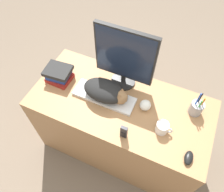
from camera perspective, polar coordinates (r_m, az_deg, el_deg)
name	(u,v)px	position (r m, az deg, el deg)	size (l,w,h in m)	color
ground_plane	(105,172)	(2.14, -1.89, -19.24)	(12.00, 12.00, 0.00)	#6B5B4C
desk	(119,126)	(1.90, 1.92, -7.81)	(1.33, 0.63, 0.73)	#9E7047
keyboard	(104,97)	(1.60, -2.03, -0.14)	(0.46, 0.15, 0.02)	silver
cat	(106,91)	(1.54, -1.50, 1.21)	(0.33, 0.19, 0.13)	black
monitor	(125,57)	(1.50, 3.31, 10.05)	(0.43, 0.18, 0.49)	black
computer_mouse	(189,158)	(1.46, 19.40, -14.99)	(0.05, 0.10, 0.04)	black
coffee_mug	(162,128)	(1.47, 13.05, -8.09)	(0.11, 0.08, 0.08)	silver
pen_cup	(196,108)	(1.60, 21.18, -2.90)	(0.09, 0.09, 0.21)	#939399
baseball	(145,105)	(1.54, 8.69, -2.38)	(0.08, 0.08, 0.08)	silver
phone	(124,132)	(1.41, 3.11, -9.38)	(0.04, 0.02, 0.12)	black
book_stack	(59,74)	(1.72, -13.72, 5.58)	(0.21, 0.18, 0.11)	maroon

